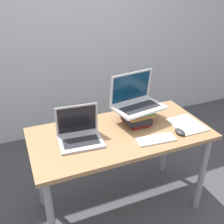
# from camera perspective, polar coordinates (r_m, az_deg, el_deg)

# --- Properties ---
(wall_back) EXTENTS (8.00, 0.05, 2.70)m
(wall_back) POSITION_cam_1_polar(r_m,az_deg,el_deg) (3.04, -9.61, 19.05)
(wall_back) COLOR silver
(wall_back) RESTS_ON ground_plane
(desk) EXTENTS (1.33, 0.66, 0.75)m
(desk) POSITION_cam_1_polar(r_m,az_deg,el_deg) (2.00, 1.80, -6.67)
(desk) COLOR #9E754C
(desk) RESTS_ON ground_plane
(laptop_left) EXTENTS (0.32, 0.26, 0.25)m
(laptop_left) POSITION_cam_1_polar(r_m,az_deg,el_deg) (1.84, -7.09, -4.79)
(laptop_left) COLOR #B2B2B7
(laptop_left) RESTS_ON desk
(book_stack) EXTENTS (0.22, 0.27, 0.12)m
(book_stack) POSITION_cam_1_polar(r_m,az_deg,el_deg) (2.06, 5.16, -0.67)
(book_stack) COLOR maroon
(book_stack) RESTS_ON desk
(laptop_on_books) EXTENTS (0.41, 0.31, 0.26)m
(laptop_on_books) POSITION_cam_1_polar(r_m,az_deg,el_deg) (2.04, 5.30, 2.51)
(laptop_on_books) COLOR silver
(laptop_on_books) RESTS_ON book_stack
(wireless_keyboard) EXTENTS (0.28, 0.13, 0.01)m
(wireless_keyboard) POSITION_cam_1_polar(r_m,az_deg,el_deg) (1.88, 9.57, -5.88)
(wireless_keyboard) COLOR white
(wireless_keyboard) RESTS_ON desk
(mouse) EXTENTS (0.06, 0.10, 0.03)m
(mouse) POSITION_cam_1_polar(r_m,az_deg,el_deg) (1.98, 14.57, -4.21)
(mouse) COLOR #2D2D2D
(mouse) RESTS_ON desk
(notepad) EXTENTS (0.22, 0.27, 0.01)m
(notepad) POSITION_cam_1_polar(r_m,az_deg,el_deg) (2.11, 15.91, -2.63)
(notepad) COLOR silver
(notepad) RESTS_ON desk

